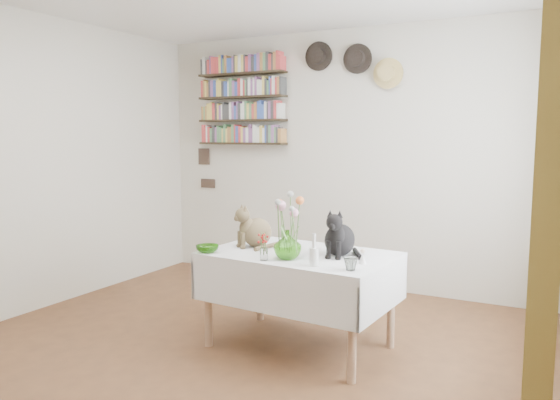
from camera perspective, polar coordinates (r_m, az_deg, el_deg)
The scene contains 15 objects.
room at distance 3.40m, azimuth -7.46°, elevation 2.75°, with size 4.08×4.58×2.58m.
curtain at distance 2.67m, azimuth 26.28°, elevation -1.16°, with size 0.12×0.38×2.10m, color brown.
dining_table at distance 3.83m, azimuth 2.04°, elevation -7.96°, with size 1.32×0.90×0.68m.
tabby_cat at distance 3.98m, azimuth -2.39°, elevation -2.59°, with size 0.21×0.27×0.32m, color olive, non-canonical shape.
black_cat at distance 3.71m, azimuth 6.27°, elevation -3.28°, with size 0.22×0.28×0.33m, color black, non-canonical shape.
flower_vase at distance 3.59m, azimuth 0.79°, elevation -4.68°, with size 0.18×0.18×0.19m, color #75D040.
green_bowl at distance 3.84m, azimuth -7.61°, elevation -5.07°, with size 0.16×0.16×0.05m, color #75D040.
drinking_glass at distance 3.32m, azimuth 7.39°, elevation -6.64°, with size 0.09×0.09×0.08m, color white.
candlestick at distance 3.41m, azimuth 3.57°, elevation -5.76°, with size 0.06×0.06×0.20m.
berry_jar at distance 3.55m, azimuth -1.70°, elevation -4.89°, with size 0.05×0.05×0.20m.
porcelain_figurine at distance 3.50m, azimuth 8.63°, elevation -5.94°, with size 0.05×0.05×0.10m.
flower_bouquet at distance 3.56m, azimuth 0.88°, elevation -0.80°, with size 0.17×0.13×0.39m.
bookshelf_unit at distance 5.81m, azimuth -3.99°, elevation 10.29°, with size 1.00×0.16×0.91m.
wall_hats at distance 5.33m, azimuth 7.66°, elevation 14.07°, with size 0.98×0.09×0.48m.
wall_art_plaques at distance 6.17m, azimuth -7.77°, elevation 3.37°, with size 0.21×0.02×0.44m.
Camera 1 is at (1.97, -2.76, 1.49)m, focal length 35.00 mm.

